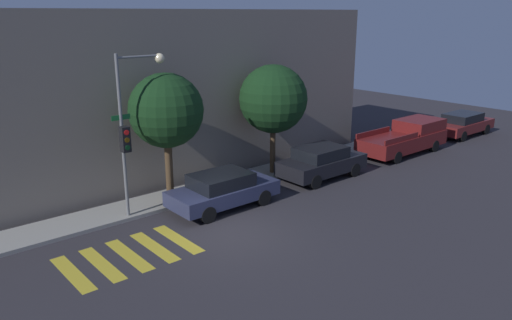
# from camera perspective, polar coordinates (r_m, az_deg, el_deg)

# --- Properties ---
(ground_plane) EXTENTS (60.00, 60.00, 0.00)m
(ground_plane) POSITION_cam_1_polar(r_m,az_deg,el_deg) (17.24, -3.11, -8.47)
(ground_plane) COLOR #2D2B30
(sidewalk) EXTENTS (26.00, 1.79, 0.14)m
(sidewalk) POSITION_cam_1_polar(r_m,az_deg,el_deg) (20.39, -10.13, -4.46)
(sidewalk) COLOR gray
(sidewalk) RESTS_ON ground
(building_row) EXTENTS (26.00, 6.00, 7.41)m
(building_row) POSITION_cam_1_polar(r_m,az_deg,el_deg) (23.18, -16.02, 7.02)
(building_row) COLOR slate
(building_row) RESTS_ON ground
(crosswalk) EXTENTS (4.01, 2.60, 0.00)m
(crosswalk) POSITION_cam_1_polar(r_m,az_deg,el_deg) (16.33, -14.32, -10.49)
(crosswalk) COLOR gold
(crosswalk) RESTS_ON ground
(traffic_light_pole) EXTENTS (2.17, 0.56, 5.96)m
(traffic_light_pole) POSITION_cam_1_polar(r_m,az_deg,el_deg) (18.03, -14.00, 4.62)
(traffic_light_pole) COLOR slate
(traffic_light_pole) RESTS_ON ground
(sedan_near_corner) EXTENTS (4.29, 1.88, 1.40)m
(sedan_near_corner) POSITION_cam_1_polar(r_m,az_deg,el_deg) (19.25, -3.82, -3.39)
(sedan_near_corner) COLOR #2D3351
(sedan_near_corner) RESTS_ON ground
(sedan_middle) EXTENTS (4.23, 1.89, 1.47)m
(sedan_middle) POSITION_cam_1_polar(r_m,az_deg,el_deg) (22.81, 7.49, -0.20)
(sedan_middle) COLOR black
(sedan_middle) RESTS_ON ground
(pickup_truck) EXTENTS (5.60, 2.02, 1.68)m
(pickup_truck) POSITION_cam_1_polar(r_m,az_deg,el_deg) (27.94, 16.78, 2.51)
(pickup_truck) COLOR maroon
(pickup_truck) RESTS_ON ground
(sedan_far_end) EXTENTS (4.59, 1.80, 1.40)m
(sedan_far_end) POSITION_cam_1_polar(r_m,az_deg,el_deg) (33.10, 22.55, 3.85)
(sedan_far_end) COLOR maroon
(sedan_far_end) RESTS_ON ground
(tree_near_corner) EXTENTS (2.85, 2.85, 5.15)m
(tree_near_corner) POSITION_cam_1_polar(r_m,az_deg,el_deg) (19.21, -10.23, 5.52)
(tree_near_corner) COLOR #4C3823
(tree_near_corner) RESTS_ON ground
(tree_midblock) EXTENTS (3.07, 3.07, 5.11)m
(tree_midblock) POSITION_cam_1_polar(r_m,az_deg,el_deg) (22.42, 1.98, 6.96)
(tree_midblock) COLOR #4C3823
(tree_midblock) RESTS_ON ground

